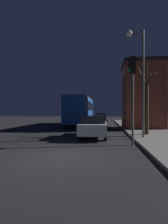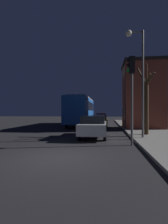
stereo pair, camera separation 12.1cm
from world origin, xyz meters
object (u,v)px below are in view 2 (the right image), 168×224
Objects in this scene: bus at (81,109)px; car_far_lane at (101,117)px; bare_tree at (146,101)px; car_mid_lane at (99,121)px; traffic_light at (131,82)px; car_near_lane at (94,126)px; streetlamp at (138,65)px.

car_far_lane is at bearing 71.67° from bus.
car_far_lane is at bearing 102.45° from bare_tree.
traffic_light is at bearing -79.23° from car_mid_lane.
bare_tree is 0.44× the size of bus.
streetlamp is at bearing -10.50° from car_near_lane.
car_near_lane is at bearing -90.15° from car_far_lane.
bus is at bearing 109.04° from traffic_light.
traffic_light is 14.18m from bus.
bus is (-5.34, 11.14, -2.69)m from streetlamp.
car_near_lane is (-2.20, 2.76, -2.57)m from traffic_light.
traffic_light is 0.41× the size of bus.
traffic_light is at bearing -70.96° from bus.
bare_tree is 1.16× the size of car_far_lane.
bus reaches higher than car_near_lane.
car_mid_lane is at bearing 89.37° from car_near_lane.
car_near_lane is at bearing -90.63° from car_mid_lane.
traffic_light is at bearing -84.07° from car_far_lane.
car_far_lane is (-0.04, 9.65, 0.08)m from car_mid_lane.
car_near_lane is (2.41, -10.60, -1.35)m from bus.
streetlamp is 5.01m from car_near_lane.
car_near_lane reaches higher than car_mid_lane.
streetlamp is 1.51× the size of car_near_lane.
traffic_light is 11.61m from car_mid_lane.
streetlamp is 10.19m from car_mid_lane.
car_far_lane is (2.45, 7.41, -1.32)m from bus.
bus is at bearing 122.93° from bare_tree.
streetlamp is 1.49× the size of traffic_light.
streetlamp reaches higher than car_mid_lane.
car_mid_lane is (2.50, -2.25, -1.40)m from bus.
car_near_lane is 8.35m from car_mid_lane.
bare_tree reaches higher than bus.
streetlamp reaches higher than traffic_light.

